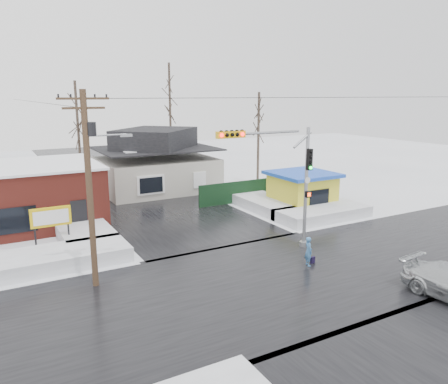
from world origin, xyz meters
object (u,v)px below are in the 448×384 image
marquee_sign (51,218)px  pedestrian (308,252)px  utility_pole (90,179)px  traffic_signal (285,173)px  kiosk (302,190)px

marquee_sign → pedestrian: size_ratio=1.64×
utility_pole → pedestrian: 11.48m
utility_pole → pedestrian: bearing=-16.1°
traffic_signal → kiosk: (7.07, 7.03, -3.08)m
kiosk → pedestrian: size_ratio=2.96×
traffic_signal → utility_pole: (-10.36, 0.53, 0.57)m
marquee_sign → utility_pole: bearing=-79.9°
utility_pole → kiosk: 18.95m
traffic_signal → utility_pole: utility_pole is taller
kiosk → pedestrian: (-7.22, -9.45, -0.69)m
marquee_sign → traffic_signal: bearing=-29.7°
kiosk → traffic_signal: bearing=-135.2°
marquee_sign → kiosk: bearing=1.6°
traffic_signal → pedestrian: traffic_signal is taller
utility_pole → traffic_signal: bearing=-2.9°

